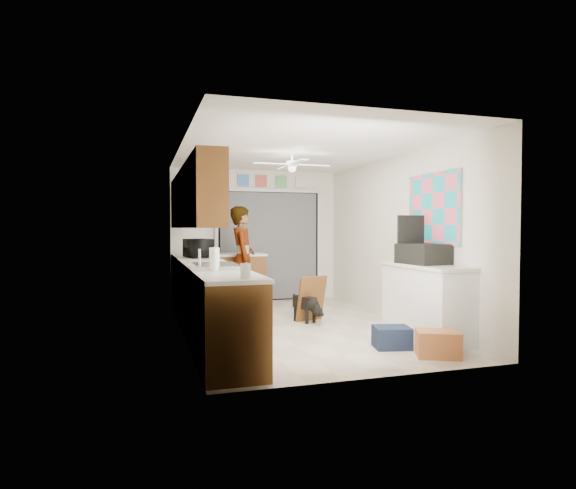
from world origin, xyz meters
TOP-DOWN VIEW (x-y plane):
  - floor at (0.00, 0.00)m, footprint 5.00×5.00m
  - ceiling at (0.00, 0.00)m, footprint 5.00×5.00m
  - wall_back at (0.00, 2.50)m, footprint 3.20×0.00m
  - wall_front at (0.00, -2.50)m, footprint 3.20×0.00m
  - wall_left at (-1.60, 0.00)m, footprint 0.00×5.00m
  - wall_right at (1.60, 0.00)m, footprint 0.00×5.00m
  - left_base_cabinets at (-1.30, 0.00)m, footprint 0.60×4.80m
  - left_countertop at (-1.29, 0.00)m, footprint 0.62×4.80m
  - upper_cabinets at (-1.44, 0.20)m, footprint 0.32×4.00m
  - sink_basin at (-1.29, -1.00)m, footprint 0.50×0.76m
  - faucet at (-1.48, -1.00)m, footprint 0.03×0.03m
  - peninsula_base at (-0.50, 2.00)m, footprint 1.00×0.60m
  - peninsula_top at (-0.50, 2.00)m, footprint 1.04×0.64m
  - back_opening_recess at (0.25, 2.47)m, footprint 2.00×0.06m
  - curtain_panel at (0.25, 2.43)m, footprint 1.90×0.03m
  - door_trim_left at (-0.77, 2.44)m, footprint 0.06×0.04m
  - door_trim_right at (1.27, 2.44)m, footprint 0.06×0.04m
  - door_trim_head at (0.25, 2.44)m, footprint 2.10×0.04m
  - header_frame_1 at (-0.25, 2.47)m, footprint 0.22×0.02m
  - header_frame_2 at (0.10, 2.47)m, footprint 0.22×0.02m
  - header_frame_3 at (0.50, 2.47)m, footprint 0.22×0.02m
  - header_frame_4 at (0.90, 2.47)m, footprint 0.22×0.02m
  - route66_sign at (-0.95, 2.47)m, footprint 0.22×0.02m
  - right_counter_base at (1.35, -1.20)m, footprint 0.50×1.40m
  - right_counter_top at (1.34, -1.20)m, footprint 0.54×1.44m
  - abstract_painting at (1.58, -1.00)m, footprint 0.03×1.15m
  - ceiling_fan at (0.00, 0.20)m, footprint 1.14×1.14m
  - microwave at (-1.27, 0.98)m, footprint 0.45×0.58m
  - soap_bottle at (-1.37, -1.39)m, footprint 0.11×0.11m
  - jar_a at (-1.21, -2.21)m, footprint 0.10×0.10m
  - paper_towel_roll at (-1.34, -1.22)m, footprint 0.14×0.14m
  - suitcase at (1.32, -1.16)m, footprint 0.51×0.65m
  - suitcase_rim at (1.32, -1.16)m, footprint 0.50×0.63m
  - suitcase_lid at (1.32, -0.87)m, footprint 0.42×0.08m
  - cardboard_box at (0.96, -2.03)m, footprint 0.55×0.50m
  - navy_crate at (0.67, -1.54)m, footprint 0.47×0.42m
  - cabinet_door_panel at (0.32, 0.23)m, footprint 0.49×0.29m
  - man at (-0.50, 1.38)m, footprint 0.52×0.70m
  - dog at (0.20, 0.22)m, footprint 0.41×0.60m

SIDE VIEW (x-z plane):
  - floor at x=0.00m, z-range 0.00..0.00m
  - navy_crate at x=0.67m, z-range 0.00..0.25m
  - cardboard_box at x=0.96m, z-range 0.00..0.28m
  - dog at x=0.20m, z-range 0.00..0.43m
  - cabinet_door_panel at x=0.32m, z-range 0.00..0.68m
  - left_base_cabinets at x=-1.30m, z-range 0.00..0.90m
  - peninsula_base at x=-0.50m, z-range 0.00..0.90m
  - right_counter_base at x=1.35m, z-range 0.00..0.90m
  - man at x=-0.50m, z-range 0.00..1.76m
  - left_countertop at x=-1.29m, z-range 0.90..0.94m
  - peninsula_top at x=-0.50m, z-range 0.90..0.94m
  - right_counter_top at x=1.34m, z-range 0.90..0.94m
  - sink_basin at x=-1.29m, z-range 0.92..0.98m
  - suitcase_rim at x=1.32m, z-range 0.95..0.97m
  - jar_a at x=-1.21m, z-range 0.94..1.08m
  - faucet at x=-1.48m, z-range 0.94..1.16m
  - back_opening_recess at x=0.25m, z-range 0.00..2.10m
  - door_trim_left at x=-0.77m, z-range 0.00..2.10m
  - door_trim_right at x=1.27m, z-range 0.00..2.10m
  - curtain_panel at x=0.25m, z-range 0.03..2.08m
  - paper_towel_roll at x=-1.34m, z-range 0.94..1.18m
  - suitcase at x=1.32m, z-range 0.94..1.20m
  - soap_bottle at x=-1.37m, z-range 0.94..1.20m
  - microwave at x=-1.27m, z-range 0.94..1.23m
  - wall_back at x=0.00m, z-range -0.35..2.85m
  - wall_front at x=0.00m, z-range -0.35..2.85m
  - wall_left at x=-1.60m, z-range -1.25..3.75m
  - wall_right at x=1.60m, z-range -1.25..3.75m
  - suitcase_lid at x=1.32m, z-range 1.07..1.57m
  - abstract_painting at x=1.58m, z-range 1.17..2.12m
  - upper_cabinets at x=-1.44m, z-range 1.40..2.20m
  - door_trim_head at x=0.25m, z-range 2.09..2.15m
  - header_frame_1 at x=-0.25m, z-range 2.19..2.41m
  - header_frame_2 at x=0.10m, z-range 2.19..2.41m
  - header_frame_3 at x=0.50m, z-range 2.19..2.41m
  - header_frame_4 at x=0.90m, z-range 2.19..2.41m
  - route66_sign at x=-0.95m, z-range 2.17..2.43m
  - ceiling_fan at x=0.00m, z-range 2.20..2.44m
  - ceiling at x=0.00m, z-range 2.50..2.50m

